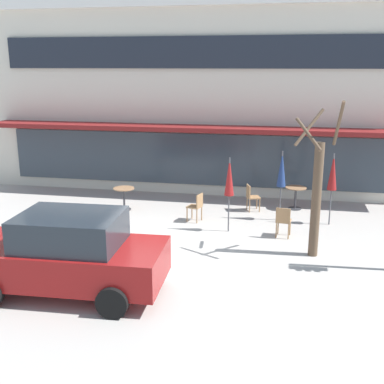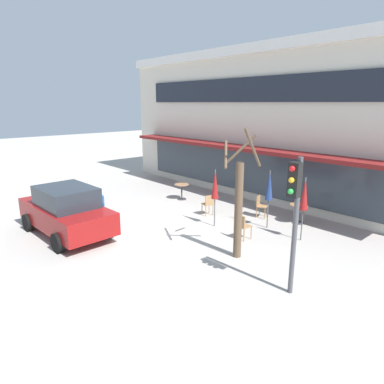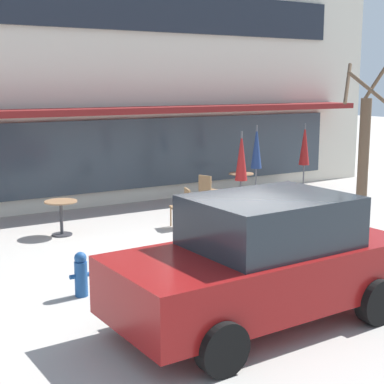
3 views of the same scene
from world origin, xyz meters
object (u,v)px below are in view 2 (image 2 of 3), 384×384
(cafe_table_streetside, at_px, (182,189))
(street_tree, at_px, (239,204))
(parked_sedan, at_px, (66,211))
(patio_umbrella_cream_folded, at_px, (304,194))
(cafe_chair_0, at_px, (261,205))
(patio_umbrella_corner_open, at_px, (269,186))
(fire_hydrant, at_px, (102,203))
(traffic_light_pole, at_px, (295,205))
(cafe_chair_1, at_px, (243,225))
(cafe_chair_2, at_px, (208,203))
(cafe_table_near_wall, at_px, (299,211))
(patio_umbrella_green_folded, at_px, (215,185))

(cafe_table_streetside, height_order, street_tree, street_tree)
(parked_sedan, bearing_deg, patio_umbrella_cream_folded, 44.39)
(patio_umbrella_cream_folded, height_order, parked_sedan, patio_umbrella_cream_folded)
(patio_umbrella_cream_folded, distance_m, cafe_chair_0, 2.86)
(patio_umbrella_corner_open, bearing_deg, cafe_chair_0, 139.28)
(patio_umbrella_corner_open, xyz_separation_m, fire_hydrant, (-6.12, -3.61, -1.27))
(patio_umbrella_cream_folded, bearing_deg, cafe_table_streetside, 177.81)
(parked_sedan, xyz_separation_m, street_tree, (5.25, 3.12, 0.80))
(street_tree, relative_size, traffic_light_pole, 1.16)
(cafe_chair_0, relative_size, fire_hydrant, 1.26)
(patio_umbrella_cream_folded, distance_m, street_tree, 2.68)
(cafe_chair_1, distance_m, street_tree, 1.82)
(cafe_chair_1, xyz_separation_m, cafe_chair_2, (-2.66, 0.95, 0.00))
(fire_hydrant, bearing_deg, patio_umbrella_cream_folded, 24.56)
(cafe_table_streetside, height_order, fire_hydrant, cafe_table_streetside)
(cafe_table_near_wall, distance_m, cafe_chair_0, 1.53)
(fire_hydrant, bearing_deg, patio_umbrella_corner_open, 30.57)
(patio_umbrella_green_folded, distance_m, fire_hydrant, 5.34)
(cafe_chair_2, distance_m, fire_hydrant, 4.67)
(patio_umbrella_green_folded, bearing_deg, cafe_chair_0, 77.00)
(cafe_table_near_wall, bearing_deg, fire_hydrant, -143.25)
(patio_umbrella_corner_open, bearing_deg, cafe_table_streetside, 178.62)
(patio_umbrella_green_folded, height_order, cafe_chair_1, patio_umbrella_green_folded)
(cafe_table_streetside, height_order, cafe_chair_1, cafe_chair_1)
(cafe_table_streetside, height_order, patio_umbrella_cream_folded, patio_umbrella_cream_folded)
(cafe_table_near_wall, height_order, patio_umbrella_green_folded, patio_umbrella_green_folded)
(cafe_chair_2, relative_size, fire_hydrant, 1.26)
(patio_umbrella_cream_folded, bearing_deg, patio_umbrella_corner_open, 175.03)
(parked_sedan, distance_m, traffic_light_pole, 8.01)
(cafe_chair_0, distance_m, street_tree, 4.17)
(cafe_table_streetside, distance_m, traffic_light_pole, 9.18)
(cafe_table_near_wall, relative_size, traffic_light_pole, 0.22)
(cafe_chair_0, distance_m, parked_sedan, 7.51)
(cafe_chair_0, distance_m, cafe_chair_2, 2.14)
(parked_sedan, bearing_deg, patio_umbrella_green_folded, 57.26)
(patio_umbrella_corner_open, relative_size, parked_sedan, 0.52)
(cafe_table_near_wall, relative_size, cafe_chair_0, 0.85)
(cafe_chair_0, height_order, street_tree, street_tree)
(cafe_chair_2, bearing_deg, cafe_chair_0, 42.22)
(patio_umbrella_cream_folded, xyz_separation_m, patio_umbrella_corner_open, (-1.50, 0.13, 0.00))
(patio_umbrella_cream_folded, bearing_deg, cafe_chair_1, -133.94)
(cafe_table_near_wall, relative_size, fire_hydrant, 1.08)
(cafe_table_near_wall, relative_size, patio_umbrella_green_folded, 0.35)
(patio_umbrella_green_folded, bearing_deg, cafe_table_near_wall, 53.91)
(patio_umbrella_cream_folded, distance_m, cafe_chair_1, 2.28)
(cafe_chair_2, relative_size, traffic_light_pole, 0.26)
(cafe_table_near_wall, height_order, cafe_chair_2, cafe_chair_2)
(patio_umbrella_corner_open, bearing_deg, traffic_light_pole, -47.52)
(traffic_light_pole, bearing_deg, patio_umbrella_green_folded, 155.72)
(cafe_chair_0, relative_size, street_tree, 0.22)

